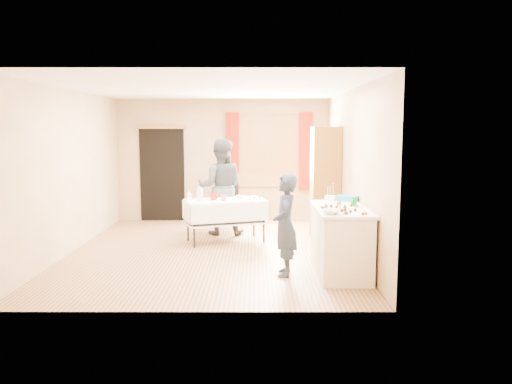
{
  "coord_description": "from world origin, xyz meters",
  "views": [
    {
      "loc": [
        0.73,
        -7.96,
        1.98
      ],
      "look_at": [
        0.72,
        0.0,
        0.97
      ],
      "focal_mm": 35.0,
      "sensor_mm": 36.0,
      "label": 1
    }
  ],
  "objects_px": {
    "cabinet": "(325,182)",
    "woman": "(221,187)",
    "chair": "(227,213)",
    "counter": "(340,240)",
    "girl": "(285,225)",
    "party_table": "(225,217)"
  },
  "relations": [
    {
      "from": "cabinet",
      "to": "woman",
      "type": "distance_m",
      "value": 1.94
    },
    {
      "from": "cabinet",
      "to": "counter",
      "type": "xyz_separation_m",
      "value": [
        -0.1,
        -2.32,
        -0.55
      ]
    },
    {
      "from": "cabinet",
      "to": "girl",
      "type": "bearing_deg",
      "value": -109.57
    },
    {
      "from": "girl",
      "to": "woman",
      "type": "bearing_deg",
      "value": -155.25
    },
    {
      "from": "cabinet",
      "to": "chair",
      "type": "relative_size",
      "value": 1.84
    },
    {
      "from": "counter",
      "to": "chair",
      "type": "relative_size",
      "value": 1.35
    },
    {
      "from": "party_table",
      "to": "woman",
      "type": "distance_m",
      "value": 0.8
    },
    {
      "from": "party_table",
      "to": "girl",
      "type": "bearing_deg",
      "value": -83.81
    },
    {
      "from": "cabinet",
      "to": "party_table",
      "type": "xyz_separation_m",
      "value": [
        -1.8,
        -0.43,
        -0.56
      ]
    },
    {
      "from": "party_table",
      "to": "counter",
      "type": "bearing_deg",
      "value": -66.57
    },
    {
      "from": "party_table",
      "to": "chair",
      "type": "bearing_deg",
      "value": 73.85
    },
    {
      "from": "cabinet",
      "to": "party_table",
      "type": "distance_m",
      "value": 1.94
    },
    {
      "from": "counter",
      "to": "woman",
      "type": "xyz_separation_m",
      "value": [
        -1.83,
        2.54,
        0.44
      ]
    },
    {
      "from": "party_table",
      "to": "girl",
      "type": "xyz_separation_m",
      "value": [
        0.93,
        -2.02,
        0.24
      ]
    },
    {
      "from": "party_table",
      "to": "chair",
      "type": "distance_m",
      "value": 1.11
    },
    {
      "from": "woman",
      "to": "girl",
      "type": "bearing_deg",
      "value": 112.06
    },
    {
      "from": "counter",
      "to": "girl",
      "type": "height_order",
      "value": "girl"
    },
    {
      "from": "party_table",
      "to": "chair",
      "type": "relative_size",
      "value": 1.41
    },
    {
      "from": "girl",
      "to": "party_table",
      "type": "bearing_deg",
      "value": -152.08
    },
    {
      "from": "cabinet",
      "to": "girl",
      "type": "height_order",
      "value": "cabinet"
    },
    {
      "from": "chair",
      "to": "woman",
      "type": "height_order",
      "value": "woman"
    },
    {
      "from": "chair",
      "to": "girl",
      "type": "bearing_deg",
      "value": -69.79
    }
  ]
}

